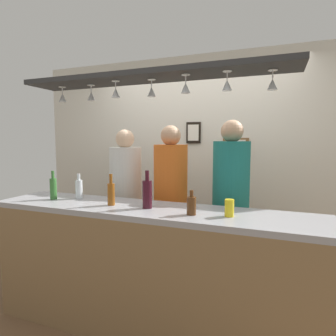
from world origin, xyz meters
name	(u,v)px	position (x,y,z in m)	size (l,w,h in m)	color
ground_plane	(164,306)	(0.00, 0.00, 0.00)	(8.00, 8.00, 0.00)	brown
back_wall	(196,161)	(0.00, 1.10, 1.30)	(4.40, 0.06, 2.60)	silver
bar_counter	(140,256)	(0.00, -0.51, 0.69)	(2.70, 0.55, 1.03)	#99999E
overhead_glass_rack	(150,76)	(0.00, -0.30, 2.06)	(2.20, 0.36, 0.04)	black
hanging_wineglass_far_left	(63,97)	(-0.86, -0.28, 1.95)	(0.07, 0.07, 0.13)	silver
hanging_wineglass_left	(91,96)	(-0.57, -0.26, 1.95)	(0.07, 0.07, 0.13)	silver
hanging_wineglass_center_left	(116,92)	(-0.28, -0.34, 1.95)	(0.07, 0.07, 0.13)	silver
hanging_wineglass_center	(152,91)	(0.01, -0.29, 1.95)	(0.07, 0.07, 0.13)	silver
hanging_wineglass_center_right	(186,87)	(0.31, -0.35, 1.95)	(0.07, 0.07, 0.13)	silver
hanging_wineglass_right	(227,84)	(0.61, -0.35, 1.95)	(0.07, 0.07, 0.13)	silver
hanging_wineglass_far_right	(272,84)	(0.90, -0.27, 1.95)	(0.07, 0.07, 0.13)	silver
person_left_white_patterned_shirt	(126,192)	(-0.56, 0.29, 1.01)	(0.34, 0.34, 1.68)	#2D334C
person_middle_orange_shirt	(171,193)	(-0.04, 0.29, 1.03)	(0.34, 0.34, 1.71)	#2D334C
person_right_teal_shirt	(231,194)	(0.56, 0.29, 1.06)	(0.34, 0.34, 1.75)	#2D334C
bottle_wine_dark_red	(147,193)	(0.00, -0.36, 1.15)	(0.08, 0.08, 0.30)	#380F19
bottle_beer_brown_stubby	(191,205)	(0.38, -0.43, 1.10)	(0.07, 0.07, 0.18)	#512D14
bottle_beer_green_import	(53,188)	(-0.94, -0.36, 1.13)	(0.06, 0.06, 0.26)	#336B2D
bottle_soda_clear	(79,188)	(-0.74, -0.25, 1.12)	(0.06, 0.06, 0.23)	silver
bottle_beer_amber_tall	(111,193)	(-0.32, -0.38, 1.13)	(0.06, 0.06, 0.26)	brown
drink_can	(229,208)	(0.64, -0.38, 1.09)	(0.07, 0.07, 0.12)	yellow
picture_frame_lower_pair	(236,146)	(0.49, 1.06, 1.50)	(0.30, 0.02, 0.18)	brown
picture_frame_crest	(193,133)	(-0.03, 1.06, 1.66)	(0.18, 0.02, 0.26)	black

